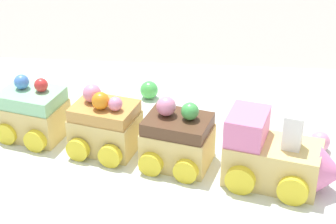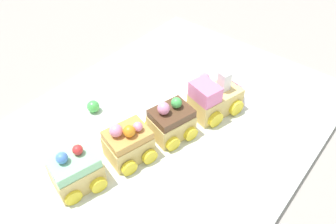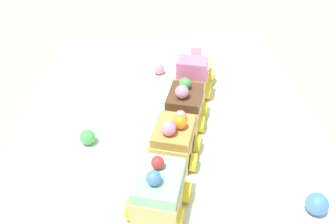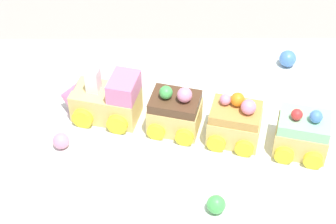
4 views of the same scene
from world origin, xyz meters
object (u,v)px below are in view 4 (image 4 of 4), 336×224
Objects in this scene: cake_car_caramel at (235,122)px; cake_car_chocolate at (175,112)px; cake_train_locomotive at (102,100)px; gumball_blue at (288,59)px; gumball_pink at (61,141)px; gumball_green at (216,204)px; cake_car_mint at (302,134)px.

cake_car_chocolate is at bearing 0.19° from cake_car_caramel.
cake_train_locomotive reaches higher than gumball_blue.
gumball_pink is at bearing 28.28° from cake_car_chocolate.
cake_car_chocolate reaches higher than gumball_green.
gumball_pink is 0.85× the size of gumball_blue.
gumball_green is 0.31m from gumball_blue.
cake_car_caramel is 3.60× the size of gumball_pink.
cake_train_locomotive reaches higher than gumball_green.
cake_car_chocolate is at bearing 0.02° from cake_car_mint.
cake_car_caramel is (-0.18, 0.05, -0.00)m from cake_train_locomotive.
cake_car_caramel is at bearing -179.81° from cake_car_chocolate.
gumball_blue is (-0.18, -0.14, -0.01)m from cake_car_chocolate.
cake_car_chocolate is 3.05× the size of gumball_blue.
gumball_green is at bearing 89.72° from cake_car_caramel.
cake_car_chocolate is 0.15m from gumball_pink.
cake_car_caramel is at bearing -0.15° from cake_car_mint.
gumball_pink and gumball_green have the same top height.
cake_car_mint is 3.60× the size of gumball_pink.
cake_car_mint reaches higher than gumball_blue.
cake_train_locomotive is at bearing -49.24° from gumball_green.
gumball_pink is at bearing 13.51° from cake_car_mint.
cake_train_locomotive is 1.53× the size of cake_car_mint.
cake_train_locomotive reaches higher than cake_car_mint.
gumball_green is (-0.14, 0.17, -0.02)m from cake_train_locomotive.
cake_car_chocolate is at bearing -72.06° from gumball_green.
gumball_green is (0.12, 0.10, -0.02)m from cake_car_mint.
cake_car_caramel is (-0.08, 0.02, 0.00)m from cake_car_chocolate.
cake_car_caramel is 1.00× the size of cake_car_mint.
cake_car_chocolate is 1.00× the size of cake_car_caramel.
cake_car_caramel is at bearing -175.83° from gumball_pink.
gumball_pink is at bearing 65.64° from cake_train_locomotive.
gumball_pink is (0.05, 0.06, -0.02)m from cake_train_locomotive.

